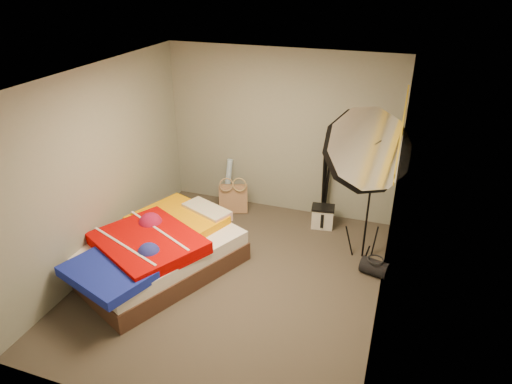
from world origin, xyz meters
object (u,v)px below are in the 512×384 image
at_px(duffel_bag, 374,267).
at_px(wrapping_roll, 228,182).
at_px(camera_case, 323,218).
at_px(photo_umbrella, 365,151).
at_px(camera_tripod, 326,172).
at_px(tote_bag, 233,199).
at_px(bed, 157,251).

bearing_deg(duffel_bag, wrapping_roll, 169.17).
xyz_separation_m(camera_case, duffel_bag, (0.86, -0.94, -0.05)).
xyz_separation_m(wrapping_roll, photo_umbrella, (2.16, -0.99, 1.19)).
bearing_deg(wrapping_roll, camera_tripod, 1.33).
relative_size(wrapping_roll, camera_tripod, 0.56).
height_order(duffel_bag, photo_umbrella, photo_umbrella).
height_order(tote_bag, wrapping_roll, wrapping_roll).
distance_m(photo_umbrella, camera_tripod, 1.43).
bearing_deg(camera_tripod, bed, -130.73).
bearing_deg(tote_bag, bed, -120.69).
xyz_separation_m(tote_bag, camera_case, (1.42, -0.01, -0.07)).
height_order(wrapping_roll, bed, wrapping_roll).
distance_m(duffel_bag, bed, 2.75).
relative_size(wrapping_roll, camera_case, 2.49).
bearing_deg(tote_bag, camera_case, -20.01).
height_order(wrapping_roll, camera_case, wrapping_roll).
distance_m(camera_case, photo_umbrella, 1.72).
xyz_separation_m(duffel_bag, bed, (-2.62, -0.80, 0.19)).
bearing_deg(photo_umbrella, wrapping_roll, 155.41).
distance_m(tote_bag, photo_umbrella, 2.53).
bearing_deg(bed, photo_umbrella, 22.51).
relative_size(bed, photo_umbrella, 1.12).
relative_size(camera_case, bed, 0.13).
height_order(camera_case, photo_umbrella, photo_umbrella).
height_order(camera_case, duffel_bag, camera_case).
distance_m(tote_bag, camera_tripod, 1.51).
relative_size(duffel_bag, camera_tripod, 0.25).
distance_m(tote_bag, camera_case, 1.43).
height_order(tote_bag, duffel_bag, tote_bag).
xyz_separation_m(wrapping_roll, camera_case, (1.60, -0.21, -0.23)).
height_order(bed, photo_umbrella, photo_umbrella).
bearing_deg(camera_tripod, wrapping_roll, -178.67).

